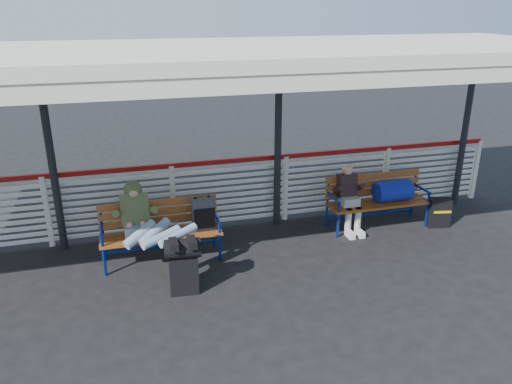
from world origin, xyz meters
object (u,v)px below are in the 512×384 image
object	(u,v)px
traveler_man	(152,228)
bench_left	(175,222)
luggage_stack	(183,264)
companion_person	(349,198)
suitcase_side	(438,212)
bench_right	(385,193)

from	to	relation	value
traveler_man	bench_left	bearing A→B (deg)	43.62
luggage_stack	traveler_man	distance (m)	0.81
luggage_stack	companion_person	world-z (taller)	companion_person
traveler_man	suitcase_side	bearing A→B (deg)	3.09
luggage_stack	suitcase_side	size ratio (longest dim) A/B	1.54
traveler_man	companion_person	size ratio (longest dim) A/B	1.43
luggage_stack	bench_left	world-z (taller)	bench_left
luggage_stack	bench_left	bearing A→B (deg)	94.77
bench_right	traveler_man	size ratio (longest dim) A/B	1.10
bench_left	bench_right	size ratio (longest dim) A/B	1.00
bench_right	companion_person	world-z (taller)	companion_person
bench_right	suitcase_side	world-z (taller)	bench_right
companion_person	suitcase_side	bearing A→B (deg)	-10.54
suitcase_side	bench_left	bearing A→B (deg)	-170.14
companion_person	luggage_stack	bearing A→B (deg)	-157.49
companion_person	traveler_man	bearing A→B (deg)	-170.46
traveler_man	suitcase_side	size ratio (longest dim) A/B	3.16
companion_person	bench_right	bearing A→B (deg)	0.15
bench_right	luggage_stack	bearing A→B (deg)	-161.33
bench_right	traveler_man	distance (m)	4.09
bench_right	traveler_man	world-z (taller)	traveler_man
suitcase_side	companion_person	bearing A→B (deg)	-179.75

